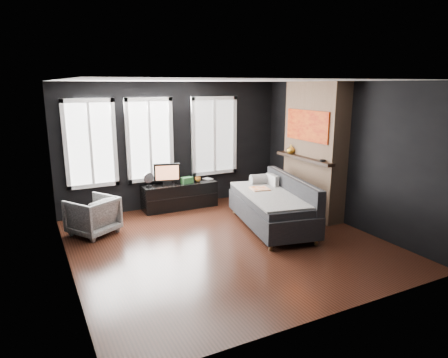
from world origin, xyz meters
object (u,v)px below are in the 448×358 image
monitor (167,173)px  mantel_vase (291,149)px  sofa (271,203)px  book (205,175)px  media_console (180,195)px  armchair (93,214)px  mug (198,179)px

monitor → mantel_vase: 2.66m
sofa → book: (-0.48, 1.97, 0.18)m
sofa → media_console: bearing=131.0°
media_console → book: 0.74m
armchair → book: 2.71m
mantel_vase → armchair: bearing=173.9°
sofa → book: 2.03m
media_console → mug: 0.54m
sofa → media_console: 2.24m
mug → monitor: bearing=172.5°
book → media_console: bearing=-177.2°
monitor → mantel_vase: (2.31, -1.23, 0.51)m
media_console → monitor: (-0.25, 0.04, 0.53)m
monitor → mug: (0.67, -0.09, -0.19)m
mug → book: book is taller
mantel_vase → mug: bearing=145.1°
mug → book: bearing=19.9°
armchair → media_console: bearing=169.9°
media_console → book: book is taller
monitor → book: 0.89m
armchair → sofa: bearing=127.5°
mug → book: size_ratio=0.61×
armchair → book: book is taller
sofa → mantel_vase: 1.47m
mug → media_console: bearing=173.6°
media_console → mantel_vase: mantel_vase is taller
armchair → monitor: 1.92m
book → mantel_vase: (1.43, -1.22, 0.66)m
armchair → book: size_ratio=3.48×
sofa → mug: sofa is taller
mantel_vase → monitor: bearing=151.9°
sofa → monitor: (-1.36, 1.98, 0.33)m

